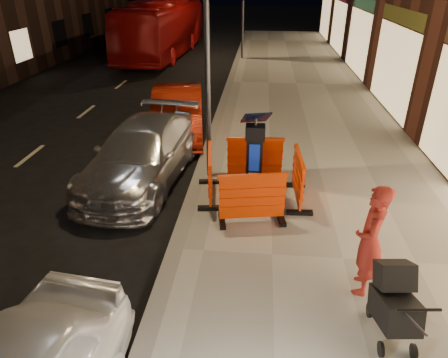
# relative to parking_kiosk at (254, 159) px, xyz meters

# --- Properties ---
(ground_plane) EXTENTS (120.00, 120.00, 0.00)m
(ground_plane) POSITION_rel_parking_kiosk_xyz_m (-1.35, -1.98, -1.10)
(ground_plane) COLOR black
(ground_plane) RESTS_ON ground
(sidewalk) EXTENTS (6.00, 60.00, 0.15)m
(sidewalk) POSITION_rel_parking_kiosk_xyz_m (1.65, -1.98, -1.02)
(sidewalk) COLOR gray
(sidewalk) RESTS_ON ground
(kerb) EXTENTS (0.30, 60.00, 0.15)m
(kerb) POSITION_rel_parking_kiosk_xyz_m (-1.35, -1.98, -1.02)
(kerb) COLOR slate
(kerb) RESTS_ON ground
(parking_kiosk) EXTENTS (0.65, 0.65, 1.90)m
(parking_kiosk) POSITION_rel_parking_kiosk_xyz_m (0.00, 0.00, 0.00)
(parking_kiosk) COLOR black
(parking_kiosk) RESTS_ON sidewalk
(barrier_front) EXTENTS (1.44, 0.79, 1.06)m
(barrier_front) POSITION_rel_parking_kiosk_xyz_m (0.00, -0.95, -0.42)
(barrier_front) COLOR #E83603
(barrier_front) RESTS_ON sidewalk
(barrier_back) EXTENTS (1.38, 0.61, 1.06)m
(barrier_back) POSITION_rel_parking_kiosk_xyz_m (0.00, 0.95, -0.42)
(barrier_back) COLOR #E83603
(barrier_back) RESTS_ON sidewalk
(barrier_kerbside) EXTENTS (0.72, 1.42, 1.06)m
(barrier_kerbside) POSITION_rel_parking_kiosk_xyz_m (-0.95, 0.00, -0.42)
(barrier_kerbside) COLOR #E83603
(barrier_kerbside) RESTS_ON sidewalk
(barrier_bldgside) EXTENTS (0.63, 1.39, 1.06)m
(barrier_bldgside) POSITION_rel_parking_kiosk_xyz_m (0.95, 0.00, -0.42)
(barrier_bldgside) COLOR #E83603
(barrier_bldgside) RESTS_ON sidewalk
(car_silver) EXTENTS (2.45, 5.00, 1.40)m
(car_silver) POSITION_rel_parking_kiosk_xyz_m (-2.73, 0.94, -1.10)
(car_silver) COLOR silver
(car_silver) RESTS_ON ground
(car_red) EXTENTS (2.19, 4.55, 1.44)m
(car_red) POSITION_rel_parking_kiosk_xyz_m (-2.49, 4.12, -1.10)
(car_red) COLOR maroon
(car_red) RESTS_ON ground
(bus_doubledecker) EXTENTS (3.14, 11.46, 3.16)m
(bus_doubledecker) POSITION_rel_parking_kiosk_xyz_m (-5.95, 17.34, -1.10)
(bus_doubledecker) COLOR #990B0D
(bus_doubledecker) RESTS_ON ground
(man) EXTENTS (0.59, 0.76, 1.83)m
(man) POSITION_rel_parking_kiosk_xyz_m (1.79, -2.70, -0.03)
(man) COLOR maroon
(man) RESTS_ON sidewalk
(stroller) EXTENTS (0.62, 0.88, 1.04)m
(stroller) POSITION_rel_parking_kiosk_xyz_m (1.99, -3.60, -0.43)
(stroller) COLOR black
(stroller) RESTS_ON sidewalk
(street_lamp_mid) EXTENTS (0.12, 0.12, 6.00)m
(street_lamp_mid) POSITION_rel_parking_kiosk_xyz_m (-1.10, 1.02, 2.05)
(street_lamp_mid) COLOR #3F3F44
(street_lamp_mid) RESTS_ON sidewalk
(street_lamp_far) EXTENTS (0.12, 0.12, 6.00)m
(street_lamp_far) POSITION_rel_parking_kiosk_xyz_m (-1.10, 16.02, 2.05)
(street_lamp_far) COLOR #3F3F44
(street_lamp_far) RESTS_ON sidewalk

